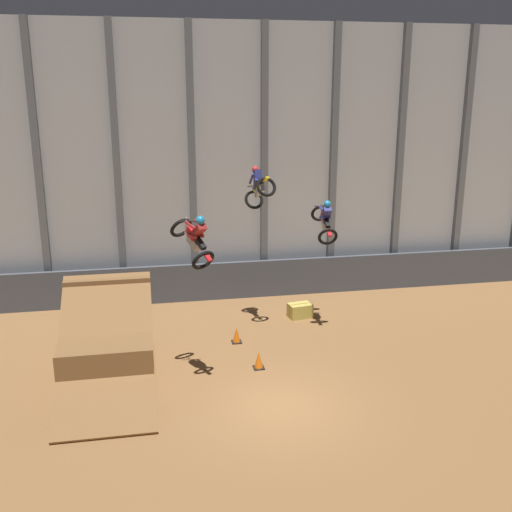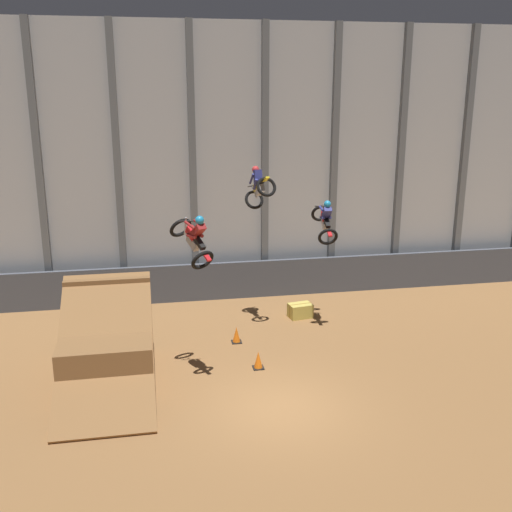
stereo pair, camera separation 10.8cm
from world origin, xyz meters
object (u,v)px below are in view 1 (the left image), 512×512
at_px(rider_bike_left_air, 194,239).
at_px(traffic_cone_near_ramp, 259,360).
at_px(hay_bale_trackside, 300,311).
at_px(traffic_cone_arena_edge, 237,335).
at_px(rider_bike_right_air, 325,220).
at_px(dirt_ramp, 109,347).
at_px(rider_bike_center_air, 259,187).

bearing_deg(rider_bike_left_air, traffic_cone_near_ramp, -18.86).
relative_size(rider_bike_left_air, hay_bale_trackside, 1.84).
bearing_deg(traffic_cone_arena_edge, rider_bike_right_air, 16.48).
bearing_deg(dirt_ramp, hay_bale_trackside, 27.88).
distance_m(dirt_ramp, rider_bike_left_air, 4.50).
distance_m(traffic_cone_near_ramp, traffic_cone_arena_edge, 2.20).
height_order(rider_bike_center_air, hay_bale_trackside, rider_bike_center_air).
bearing_deg(hay_bale_trackside, rider_bike_left_air, -135.38).
bearing_deg(rider_bike_right_air, traffic_cone_arena_edge, -159.87).
height_order(rider_bike_left_air, hay_bale_trackside, rider_bike_left_air).
xyz_separation_m(traffic_cone_near_ramp, traffic_cone_arena_edge, (-0.39, 2.16, 0.00)).
distance_m(dirt_ramp, rider_bike_right_air, 8.92).
xyz_separation_m(rider_bike_center_air, rider_bike_right_air, (2.38, -0.50, -1.20)).
bearing_deg(rider_bike_center_air, dirt_ramp, -158.32).
height_order(rider_bike_center_air, traffic_cone_arena_edge, rider_bike_center_air).
distance_m(rider_bike_center_air, hay_bale_trackside, 5.37).
bearing_deg(rider_bike_center_air, traffic_cone_arena_edge, -136.15).
height_order(rider_bike_right_air, traffic_cone_arena_edge, rider_bike_right_air).
bearing_deg(traffic_cone_arena_edge, rider_bike_center_air, 54.10).
bearing_deg(traffic_cone_near_ramp, traffic_cone_arena_edge, 100.24).
relative_size(rider_bike_right_air, hay_bale_trackside, 1.90).
xyz_separation_m(rider_bike_center_air, hay_bale_trackside, (1.75, 0.41, -5.06)).
bearing_deg(rider_bike_center_air, hay_bale_trackside, 3.01).
relative_size(dirt_ramp, hay_bale_trackside, 5.46).
bearing_deg(rider_bike_left_air, rider_bike_center_air, 28.11).
height_order(rider_bike_left_air, rider_bike_right_air, rider_bike_left_air).
height_order(dirt_ramp, traffic_cone_near_ramp, dirt_ramp).
bearing_deg(rider_bike_left_air, dirt_ramp, 139.71).
xyz_separation_m(rider_bike_right_air, hay_bale_trackside, (-0.63, 0.92, -3.85)).
xyz_separation_m(rider_bike_left_air, traffic_cone_near_ramp, (2.01, 0.31, -4.26)).
distance_m(rider_bike_left_air, rider_bike_center_air, 4.92).
height_order(traffic_cone_arena_edge, hay_bale_trackside, traffic_cone_arena_edge).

